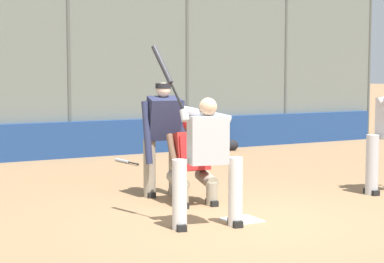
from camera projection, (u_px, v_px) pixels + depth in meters
ground_plane at (242, 220)px, 8.05m from camera, size 160.00×160.00×0.00m
home_plate_marker at (242, 220)px, 8.05m from camera, size 0.43×0.43×0.01m
backstop_fence at (68, 40)px, 13.89m from camera, size 17.59×0.08×4.96m
padding_wall at (71, 140)px, 14.00m from camera, size 17.16×0.18×0.79m
bleachers_beyond at (79, 131)px, 16.41m from camera, size 12.26×1.95×1.16m
batter_at_plate at (207, 157)px, 7.60m from camera, size 0.91×0.82×2.19m
catcher_behind_plate at (193, 158)px, 9.01m from camera, size 0.69×0.83×1.26m
umpire_home at (163, 136)px, 9.54m from camera, size 0.69×0.47×1.71m
spare_bat_by_padding at (124, 161)px, 13.24m from camera, size 0.17×0.90×0.07m
equipment_bag_dugout_side at (216, 146)px, 15.15m from camera, size 1.22×0.26×0.26m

